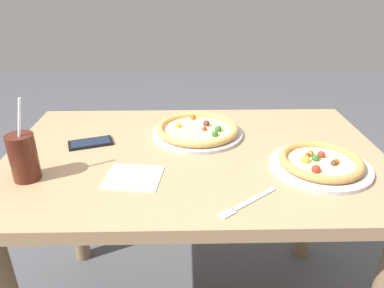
{
  "coord_description": "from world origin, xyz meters",
  "views": [
    {
      "loc": [
        -0.03,
        -1.08,
        1.3
      ],
      "look_at": [
        -0.01,
        0.0,
        0.78
      ],
      "focal_mm": 33.65,
      "sensor_mm": 36.0,
      "label": 1
    }
  ],
  "objects_px": {
    "drink_cup_colored": "(23,157)",
    "pizza_near": "(320,163)",
    "cell_phone": "(91,143)",
    "pizza_far": "(198,130)",
    "fork": "(246,203)"
  },
  "relations": [
    {
      "from": "pizza_far",
      "to": "drink_cup_colored",
      "type": "distance_m",
      "value": 0.59
    },
    {
      "from": "pizza_near",
      "to": "cell_phone",
      "type": "distance_m",
      "value": 0.77
    },
    {
      "from": "drink_cup_colored",
      "to": "fork",
      "type": "bearing_deg",
      "value": -12.97
    },
    {
      "from": "pizza_far",
      "to": "drink_cup_colored",
      "type": "relative_size",
      "value": 1.36
    },
    {
      "from": "pizza_near",
      "to": "cell_phone",
      "type": "relative_size",
      "value": 1.85
    },
    {
      "from": "drink_cup_colored",
      "to": "fork",
      "type": "xyz_separation_m",
      "value": [
        0.62,
        -0.14,
        -0.07
      ]
    },
    {
      "from": "pizza_near",
      "to": "fork",
      "type": "bearing_deg",
      "value": -144.26
    },
    {
      "from": "drink_cup_colored",
      "to": "cell_phone",
      "type": "relative_size",
      "value": 1.48
    },
    {
      "from": "pizza_near",
      "to": "pizza_far",
      "type": "distance_m",
      "value": 0.45
    },
    {
      "from": "pizza_far",
      "to": "cell_phone",
      "type": "bearing_deg",
      "value": -169.13
    },
    {
      "from": "fork",
      "to": "pizza_near",
      "type": "bearing_deg",
      "value": 35.74
    },
    {
      "from": "pizza_near",
      "to": "pizza_far",
      "type": "xyz_separation_m",
      "value": [
        -0.37,
        0.26,
        0.0
      ]
    },
    {
      "from": "drink_cup_colored",
      "to": "pizza_near",
      "type": "bearing_deg",
      "value": 2.75
    },
    {
      "from": "drink_cup_colored",
      "to": "fork",
      "type": "distance_m",
      "value": 0.64
    },
    {
      "from": "cell_phone",
      "to": "drink_cup_colored",
      "type": "bearing_deg",
      "value": -119.44
    }
  ]
}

